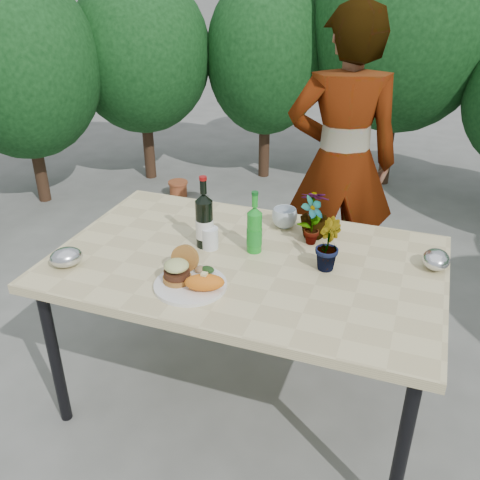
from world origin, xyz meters
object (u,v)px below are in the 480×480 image
(wine_bottle, at_px, (204,221))
(person, at_px, (342,164))
(patio_table, at_px, (246,271))
(dinner_plate, at_px, (190,285))

(wine_bottle, bearing_deg, person, 55.01)
(patio_table, relative_size, person, 0.94)
(patio_table, bearing_deg, wine_bottle, 166.82)
(wine_bottle, distance_m, person, 1.05)
(person, bearing_deg, wine_bottle, 49.93)
(patio_table, xyz_separation_m, person, (0.21, 1.01, 0.16))
(patio_table, bearing_deg, person, 78.50)
(wine_bottle, height_order, person, person)
(dinner_plate, relative_size, person, 0.16)
(dinner_plate, height_order, wine_bottle, wine_bottle)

